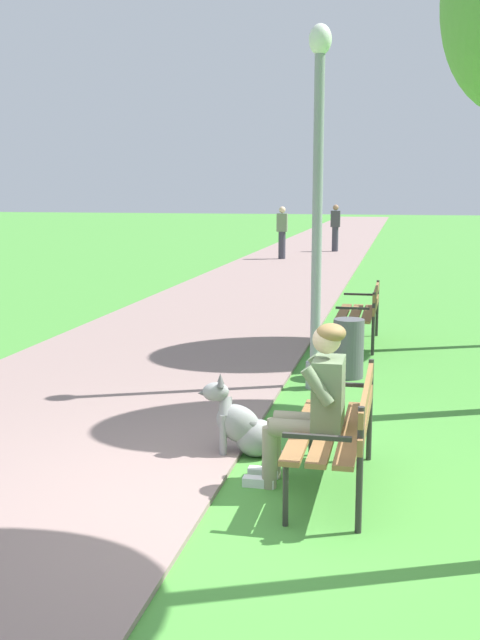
{
  "coord_description": "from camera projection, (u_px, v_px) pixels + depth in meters",
  "views": [
    {
      "loc": [
        1.09,
        -4.88,
        2.22
      ],
      "look_at": [
        -0.52,
        2.52,
        0.9
      ],
      "focal_mm": 42.67,
      "sensor_mm": 36.0,
      "label": 1
    }
  ],
  "objects": [
    {
      "name": "person_seated_on_near_bench",
      "position": [
        314.0,
        399.0,
        5.62
      ],
      "size": [
        0.74,
        0.49,
        1.25
      ],
      "color": "gray",
      "rests_on": "ground"
    },
    {
      "name": "paved_path",
      "position": [
        320.0,
        246.0,
        28.84
      ],
      "size": [
        3.76,
        60.0,
        0.04
      ],
      "primitive_type": "cube",
      "color": "gray",
      "rests_on": "ground"
    },
    {
      "name": "park_bench_mid",
      "position": [
        363.0,
        309.0,
        10.82
      ],
      "size": [
        0.55,
        1.5,
        0.85
      ],
      "color": "olive",
      "rests_on": "ground"
    },
    {
      "name": "pedestrian_further_distant",
      "position": [
        335.0,
        228.0,
        26.25
      ],
      "size": [
        0.32,
        0.22,
        1.65
      ],
      "color": "#383842",
      "rests_on": "ground"
    },
    {
      "name": "lamp_post_near",
      "position": [
        317.0,
        206.0,
        8.19
      ],
      "size": [
        0.24,
        0.24,
        3.9
      ],
      "color": "gray",
      "rests_on": "ground"
    },
    {
      "name": "dog_grey",
      "position": [
        244.0,
        427.0,
        6.32
      ],
      "size": [
        0.82,
        0.38,
        0.71
      ],
      "color": "gray",
      "rests_on": "ground"
    },
    {
      "name": "ground_plane",
      "position": [
        236.0,
        510.0,
        5.3
      ],
      "size": [
        120.0,
        120.0,
        0.0
      ],
      "primitive_type": "plane",
      "color": "#478E38"
    },
    {
      "name": "park_bench_near",
      "position": [
        341.0,
        424.0,
        5.57
      ],
      "size": [
        0.55,
        1.5,
        0.85
      ],
      "color": "olive",
      "rests_on": "ground"
    },
    {
      "name": "litter_bin",
      "position": [
        348.0,
        348.0,
        8.96
      ],
      "size": [
        0.36,
        0.36,
        0.7
      ],
      "primitive_type": "cylinder",
      "color": "#515156",
      "rests_on": "ground"
    },
    {
      "name": "pedestrian_distant",
      "position": [
        282.0,
        233.0,
        23.49
      ],
      "size": [
        0.32,
        0.22,
        1.65
      ],
      "color": "#383842",
      "rests_on": "ground"
    }
  ]
}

